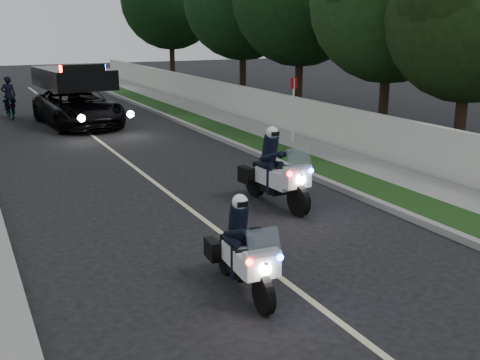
# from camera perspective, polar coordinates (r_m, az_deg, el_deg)

# --- Properties ---
(ground) EXTENTS (120.00, 120.00, 0.00)m
(ground) POSITION_cam_1_polar(r_m,az_deg,el_deg) (9.86, 4.45, -9.92)
(ground) COLOR black
(ground) RESTS_ON ground
(curb_right) EXTENTS (0.20, 60.00, 0.15)m
(curb_right) POSITION_cam_1_polar(r_m,az_deg,el_deg) (20.12, 0.06, 3.32)
(curb_right) COLOR gray
(curb_right) RESTS_ON ground
(grass_verge) EXTENTS (1.20, 60.00, 0.16)m
(grass_verge) POSITION_cam_1_polar(r_m,az_deg,el_deg) (20.43, 1.82, 3.50)
(grass_verge) COLOR #193814
(grass_verge) RESTS_ON ground
(sidewalk_right) EXTENTS (1.40, 60.00, 0.16)m
(sidewalk_right) POSITION_cam_1_polar(r_m,az_deg,el_deg) (21.06, 4.96, 3.80)
(sidewalk_right) COLOR gray
(sidewalk_right) RESTS_ON ground
(property_wall) EXTENTS (0.22, 60.00, 1.50)m
(property_wall) POSITION_cam_1_polar(r_m,az_deg,el_deg) (21.47, 7.30, 5.78)
(property_wall) COLOR beige
(property_wall) RESTS_ON ground
(lane_marking) EXTENTS (0.12, 50.00, 0.01)m
(lane_marking) POSITION_cam_1_polar(r_m,az_deg,el_deg) (18.73, -11.27, 1.92)
(lane_marking) COLOR #BFB78C
(lane_marking) RESTS_ON ground
(police_moto_left) EXTENTS (0.79, 1.93, 1.60)m
(police_moto_left) POSITION_cam_1_polar(r_m,az_deg,el_deg) (9.49, 0.30, -10.92)
(police_moto_left) COLOR white
(police_moto_left) RESTS_ON ground
(police_moto_right) EXTENTS (0.95, 2.28, 1.89)m
(police_moto_right) POSITION_cam_1_polar(r_m,az_deg,el_deg) (13.83, 3.46, -2.48)
(police_moto_right) COLOR silver
(police_moto_right) RESTS_ON ground
(police_suv) EXTENTS (3.26, 6.07, 2.84)m
(police_suv) POSITION_cam_1_polar(r_m,az_deg,el_deg) (25.82, -15.60, 5.21)
(police_suv) COLOR black
(police_suv) RESTS_ON ground
(bicycle) EXTENTS (0.75, 1.89, 0.97)m
(bicycle) POSITION_cam_1_polar(r_m,az_deg,el_deg) (28.91, -21.69, 5.70)
(bicycle) COLOR black
(bicycle) RESTS_ON ground
(cyclist) EXTENTS (0.62, 0.42, 1.72)m
(cyclist) POSITION_cam_1_polar(r_m,az_deg,el_deg) (28.91, -21.69, 5.70)
(cyclist) COLOR black
(cyclist) RESTS_ON ground
(sign_post) EXTENTS (0.51, 0.51, 2.49)m
(sign_post) POSITION_cam_1_polar(r_m,az_deg,el_deg) (20.74, 5.20, 3.40)
(sign_post) COLOR red
(sign_post) RESTS_ON ground
(tree_right_a) EXTENTS (6.58, 6.58, 8.44)m
(tree_right_a) POSITION_cam_1_polar(r_m,az_deg,el_deg) (19.75, 20.60, 1.91)
(tree_right_a) COLOR black
(tree_right_a) RESTS_ON ground
(tree_right_b) EXTENTS (7.15, 7.15, 9.63)m
(tree_right_b) POSITION_cam_1_polar(r_m,az_deg,el_deg) (22.67, 13.79, 4.03)
(tree_right_b) COLOR #1A3D14
(tree_right_b) RESTS_ON ground
(tree_right_c) EXTENTS (7.06, 7.06, 10.63)m
(tree_right_c) POSITION_cam_1_polar(r_m,az_deg,el_deg) (27.88, 5.74, 6.37)
(tree_right_c) COLOR #123310
(tree_right_c) RESTS_ON ground
(tree_right_d) EXTENTS (7.73, 7.73, 10.67)m
(tree_right_d) POSITION_cam_1_polar(r_m,az_deg,el_deg) (32.58, 0.27, 7.69)
(tree_right_d) COLOR #133913
(tree_right_d) RESTS_ON ground
(tree_right_e) EXTENTS (9.10, 9.10, 11.54)m
(tree_right_e) POSITION_cam_1_polar(r_m,az_deg,el_deg) (42.47, -6.63, 9.30)
(tree_right_e) COLOR black
(tree_right_e) RESTS_ON ground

